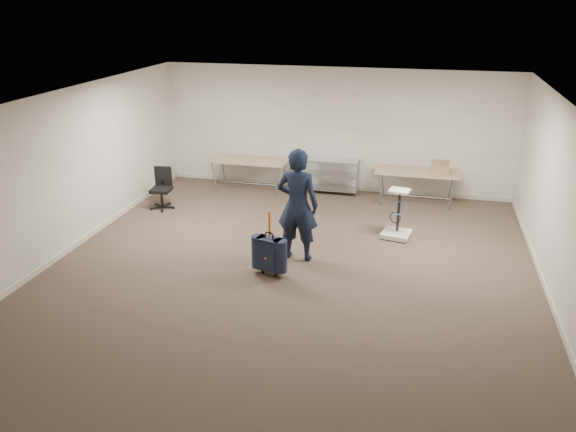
# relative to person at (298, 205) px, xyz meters

# --- Properties ---
(ground) EXTENTS (9.00, 9.00, 0.00)m
(ground) POSITION_rel_person_xyz_m (-0.00, -0.64, -0.98)
(ground) COLOR #45372A
(ground) RESTS_ON ground
(room_shell) EXTENTS (8.00, 9.00, 9.00)m
(room_shell) POSITION_rel_person_xyz_m (-0.00, 0.75, -0.93)
(room_shell) COLOR beige
(room_shell) RESTS_ON ground
(folding_table_left) EXTENTS (1.80, 0.75, 0.73)m
(folding_table_left) POSITION_rel_person_xyz_m (-1.90, 3.31, -0.30)
(folding_table_left) COLOR #9A7E5E
(folding_table_left) RESTS_ON ground
(folding_table_right) EXTENTS (1.80, 0.75, 0.73)m
(folding_table_right) POSITION_rel_person_xyz_m (1.90, 3.31, -0.30)
(folding_table_right) COLOR #9A7E5E
(folding_table_right) RESTS_ON ground
(wire_shelf) EXTENTS (1.22, 0.47, 0.80)m
(wire_shelf) POSITION_rel_person_xyz_m (-0.00, 3.56, -0.54)
(wire_shelf) COLOR silver
(wire_shelf) RESTS_ON ground
(person) EXTENTS (0.73, 0.50, 1.96)m
(person) POSITION_rel_person_xyz_m (0.00, 0.00, 0.00)
(person) COLOR black
(person) RESTS_ON ground
(suitcase) EXTENTS (0.44, 0.31, 1.09)m
(suitcase) POSITION_rel_person_xyz_m (-0.30, -0.73, -0.61)
(suitcase) COLOR black
(suitcase) RESTS_ON ground
(office_chair) EXTENTS (0.53, 0.53, 0.87)m
(office_chair) POSITION_rel_person_xyz_m (-3.35, 1.72, -0.71)
(office_chair) COLOR black
(office_chair) RESTS_ON ground
(equipment_cart) EXTENTS (0.59, 0.59, 0.94)m
(equipment_cart) POSITION_rel_person_xyz_m (1.62, 1.32, -0.73)
(equipment_cart) COLOR beige
(equipment_cart) RESTS_ON ground
(cardboard_box) EXTENTS (0.37, 0.28, 0.27)m
(cardboard_box) POSITION_rel_person_xyz_m (2.36, 3.22, -0.11)
(cardboard_box) COLOR olive
(cardboard_box) RESTS_ON folding_table_right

